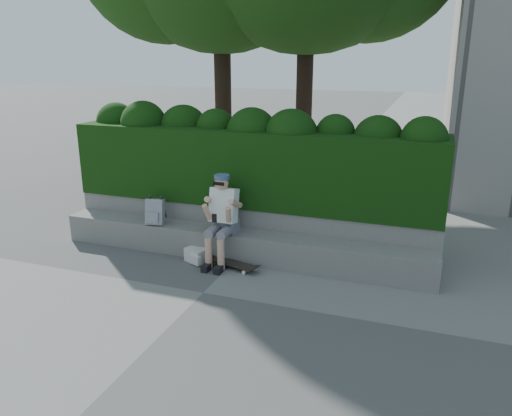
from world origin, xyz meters
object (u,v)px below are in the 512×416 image
at_px(backpack_plaid, 155,212).
at_px(skateboard, 232,263).
at_px(backpack_ground, 196,255).
at_px(person, 222,216).

bearing_deg(backpack_plaid, skateboard, -22.08).
height_order(backpack_plaid, backpack_ground, backpack_plaid).
bearing_deg(skateboard, person, 157.51).
distance_m(person, skateboard, 0.73).
distance_m(skateboard, backpack_ground, 0.61).
bearing_deg(backpack_ground, backpack_plaid, -171.88).
relative_size(backpack_plaid, backpack_ground, 1.26).
xyz_separation_m(skateboard, backpack_ground, (-0.61, 0.04, 0.04)).
distance_m(skateboard, backpack_plaid, 1.57).
height_order(person, backpack_plaid, person).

